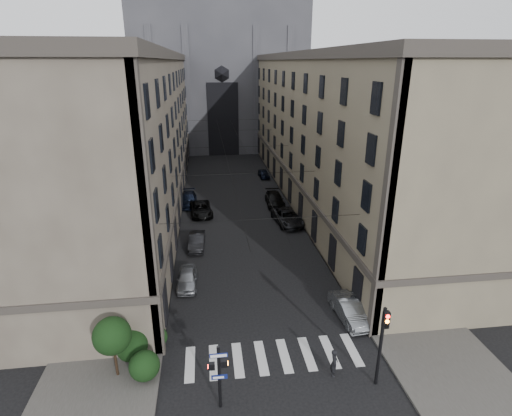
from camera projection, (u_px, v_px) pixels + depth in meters
name	position (u px, v px, depth m)	size (l,w,h in m)	color
sidewalk_left	(156.00, 203.00, 53.09)	(7.00, 80.00, 0.15)	#383533
sidewalk_right	(310.00, 196.00, 55.60)	(7.00, 80.00, 0.15)	#383533
zebra_crossing	(273.00, 357.00, 25.51)	(11.00, 3.20, 0.01)	beige
building_left	(126.00, 133.00, 49.53)	(13.60, 60.60, 18.85)	#4D453B
building_right	(335.00, 129.00, 52.75)	(13.60, 60.60, 18.85)	brown
gothic_tower	(219.00, 61.00, 84.47)	(35.00, 23.00, 58.00)	#2D2D33
pedestrian_signal_left	(219.00, 373.00, 21.04)	(1.02, 0.38, 4.00)	black
traffic_light_right	(382.00, 338.00, 22.18)	(0.34, 0.50, 5.20)	black
shrub_cluster	(130.00, 345.00, 23.86)	(3.90, 4.40, 3.90)	black
tram_wires	(234.00, 148.00, 51.52)	(14.00, 60.00, 0.43)	black
car_left_near	(187.00, 278.00, 33.34)	(1.66, 4.12, 1.40)	gray
car_left_midnear	(197.00, 241.00, 40.17)	(1.51, 4.33, 1.43)	black
car_left_midfar	(201.00, 209.00, 48.78)	(2.53, 5.48, 1.52)	black
car_left_far	(188.00, 199.00, 52.23)	(2.15, 5.29, 1.54)	black
car_right_near	(349.00, 310.00, 29.05)	(1.59, 4.56, 1.50)	slate
car_right_midnear	(287.00, 217.00, 46.14)	(2.67, 5.80, 1.61)	black
car_right_midfar	(275.00, 199.00, 52.16)	(2.21, 5.43, 1.57)	black
car_right_far	(264.00, 174.00, 64.59)	(1.50, 3.73, 1.27)	black
pedestrian	(334.00, 363.00, 23.75)	(0.65, 0.43, 1.78)	black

